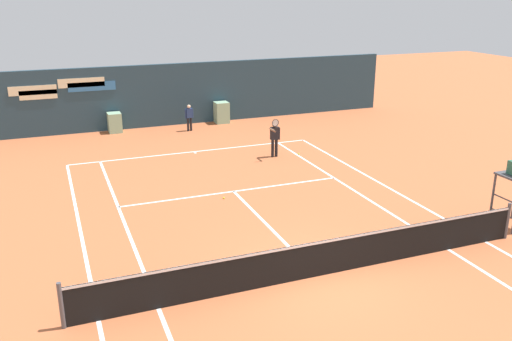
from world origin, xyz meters
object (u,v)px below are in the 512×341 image
at_px(player_on_baseline, 275,136).
at_px(ball_kid_centre_post, 189,116).
at_px(tennis_ball_mid_court, 299,154).
at_px(tennis_ball_near_service_line, 224,198).

relative_size(player_on_baseline, ball_kid_centre_post, 1.32).
relative_size(ball_kid_centre_post, tennis_ball_mid_court, 19.58).
xyz_separation_m(player_on_baseline, ball_kid_centre_post, (-2.21, 5.66, -0.15)).
distance_m(ball_kid_centre_post, tennis_ball_mid_court, 6.66).
height_order(player_on_baseline, ball_kid_centre_post, player_on_baseline).
xyz_separation_m(tennis_ball_near_service_line, tennis_ball_mid_court, (4.63, 3.79, 0.00)).
bearing_deg(tennis_ball_near_service_line, ball_kid_centre_post, 82.11).
height_order(player_on_baseline, tennis_ball_near_service_line, player_on_baseline).
bearing_deg(player_on_baseline, tennis_ball_near_service_line, 45.89).
xyz_separation_m(player_on_baseline, tennis_ball_mid_court, (1.10, -0.07, -0.88)).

